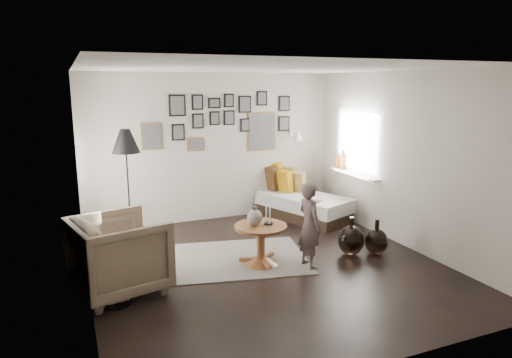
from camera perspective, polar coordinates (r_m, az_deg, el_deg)
name	(u,v)px	position (r m, az deg, el deg)	size (l,w,h in m)	color
ground	(267,266)	(6.27, 1.36, -10.80)	(4.80, 4.80, 0.00)	black
wall_back	(212,148)	(8.11, -5.51, 3.92)	(4.50, 4.50, 0.00)	#AFA699
wall_front	(387,223)	(3.89, 16.04, -5.33)	(4.50, 4.50, 0.00)	#AFA699
wall_left	(82,186)	(5.40, -20.95, -0.88)	(4.80, 4.80, 0.00)	#AFA699
wall_right	(406,160)	(7.10, 18.26, 2.22)	(4.80, 4.80, 0.00)	#AFA699
ceiling	(268,68)	(5.79, 1.49, 13.68)	(4.80, 4.80, 0.00)	white
door_left	(81,186)	(6.63, -21.04, -0.84)	(0.00, 2.14, 2.14)	white
window_right	(349,170)	(8.16, 11.57, 1.16)	(0.15, 1.32, 1.30)	white
gallery_wall	(227,122)	(8.14, -3.59, 7.11)	(2.74, 0.03, 1.08)	brown
wall_sconce	(297,136)	(8.44, 5.16, 5.34)	(0.18, 0.36, 0.16)	white
rug	(230,259)	(6.50, -3.22, -9.94)	(2.11, 1.47, 0.01)	beige
pedestal_table	(261,246)	(6.23, 0.60, -8.42)	(0.71, 0.71, 0.56)	brown
vase	(255,214)	(6.07, -0.16, -4.44)	(0.20, 0.20, 0.51)	black
candles	(268,215)	(6.14, 1.55, -4.54)	(0.12, 0.12, 0.26)	black
daybed	(296,200)	(8.46, 5.08, -2.66)	(1.50, 2.10, 0.96)	black
magazine_on_daybed	(311,201)	(7.85, 6.95, -2.74)	(0.22, 0.29, 0.02)	black
armchair	(120,255)	(5.63, -16.69, -9.03)	(0.98, 1.01, 0.92)	#6E5E4A
armchair_cushion	(122,251)	(5.67, -16.46, -8.62)	(0.41, 0.41, 0.10)	silver
floor_lamp	(126,145)	(7.01, -15.97, 4.06)	(0.41, 0.41, 1.76)	black
magazine_basket	(115,287)	(5.44, -17.22, -12.78)	(0.41, 0.41, 0.40)	black
demijohn_large	(351,240)	(6.71, 11.79, -7.51)	(0.37, 0.37, 0.56)	black
demijohn_small	(376,241)	(6.83, 14.80, -7.55)	(0.33, 0.33, 0.51)	black
child	(309,225)	(6.10, 6.70, -5.76)	(0.42, 0.28, 1.16)	#534241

